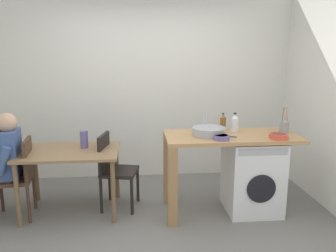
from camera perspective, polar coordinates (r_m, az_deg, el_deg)
The scene contains 17 objects.
ground_plane at distance 3.60m, azimuth -2.77°, elevation -17.93°, with size 5.46×5.46×0.00m, color slate.
wall_back at distance 4.88m, azimuth -3.81°, elevation 6.81°, with size 4.60×0.10×2.70m, color silver.
dining_table at distance 3.96m, azimuth -16.47°, elevation -5.39°, with size 1.10×0.76×0.74m.
chair_person_seat at distance 4.06m, azimuth -24.23°, elevation -7.55°, with size 0.45×0.45×0.90m.
chair_opposite at distance 4.00m, azimuth -9.41°, elevation -6.93°, with size 0.47×0.47×0.90m.
seated_person at distance 4.05m, azimuth -26.67°, elevation -5.40°, with size 0.52×0.53×1.20m.
kitchen_counter at distance 3.79m, azimuth 7.74°, elevation -3.90°, with size 1.50×0.68×0.92m.
washing_machine at distance 4.02m, azimuth 14.27°, elevation -8.19°, with size 0.60×0.61×0.86m.
sink_basin at distance 3.73m, azimuth 7.05°, elevation -0.92°, with size 0.38×0.38×0.09m, color #9EA0A5.
tap at distance 3.88m, azimuth 6.54°, elevation 1.04°, with size 0.02×0.02×0.28m, color #B2B2B7.
bottle_tall_green at distance 4.03m, azimuth 9.44°, elevation 0.66°, with size 0.07×0.07×0.20m.
bottle_squat_brown at distance 3.94m, azimuth 11.42°, elevation 0.48°, with size 0.08×0.08×0.23m.
mixing_bowl at distance 3.57m, azimuth 9.16°, elevation -1.88°, with size 0.18×0.18×0.05m.
utensil_crock at distance 4.05m, azimuth 19.35°, elevation -0.12°, with size 0.11×0.11×0.30m.
colander at distance 3.75m, azimuth 18.48°, elevation -1.63°, with size 0.20×0.20×0.06m.
vase at distance 3.98m, azimuth -14.24°, elevation -2.23°, with size 0.09×0.09×0.20m, color slate.
scissors at distance 3.70m, azimuth 10.58°, elevation -1.81°, with size 0.15×0.06×0.01m.
Camera 1 is at (-0.11, -3.11, 1.81)m, focal length 35.40 mm.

